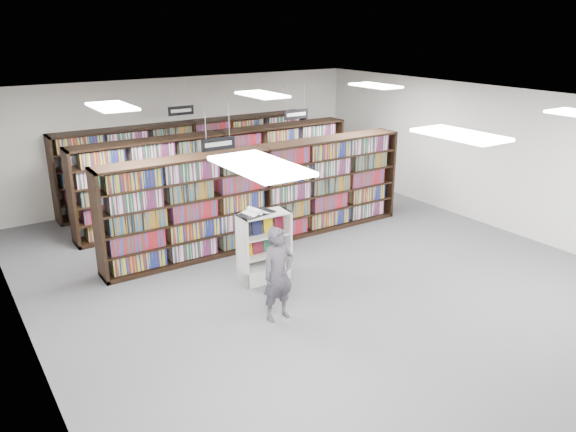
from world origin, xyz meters
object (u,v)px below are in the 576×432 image
endcap_display (263,256)px  open_book (256,212)px  bookshelf_row_near (264,196)px  shopper (278,274)px

endcap_display → open_book: open_book is taller
bookshelf_row_near → endcap_display: bookshelf_row_near is taller
open_book → endcap_display: bearing=-12.5°
endcap_display → shopper: (-0.55, -1.39, 0.32)m
bookshelf_row_near → endcap_display: size_ratio=5.36×
bookshelf_row_near → open_book: 1.94m
bookshelf_row_near → open_book: (-1.10, -1.58, 0.29)m
bookshelf_row_near → endcap_display: (-0.96, -1.58, -0.60)m
open_book → shopper: bearing=-117.9°
bookshelf_row_near → open_book: bearing=-125.0°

